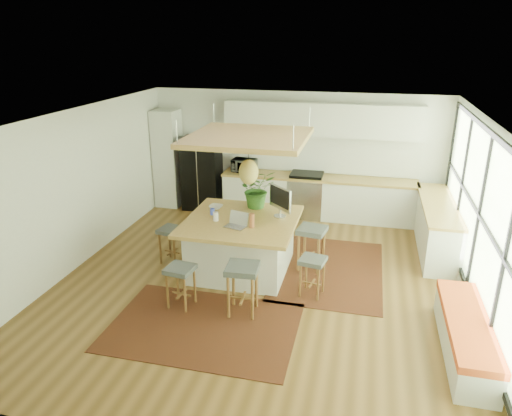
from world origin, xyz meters
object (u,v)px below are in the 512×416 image
(fridge, at_px, (202,169))
(stool_near_left, at_px, (181,285))
(island_plant, at_px, (257,193))
(island, at_px, (242,245))
(stool_left_side, at_px, (172,244))
(stool_near_right, at_px, (243,291))
(stool_right_front, at_px, (312,274))
(stool_right_back, at_px, (311,250))
(microwave, at_px, (244,164))
(laptop, at_px, (235,220))
(monitor, at_px, (280,202))

(fridge, bearing_deg, stool_near_left, -76.62)
(stool_near_left, height_order, island_plant, island_plant)
(island_plant, bearing_deg, island, -99.86)
(stool_left_side, bearing_deg, stool_near_left, -61.87)
(stool_near_right, distance_m, island_plant, 2.16)
(stool_right_front, relative_size, stool_right_back, 0.82)
(fridge, xyz_separation_m, stool_right_back, (2.87, -2.50, -0.57))
(island, xyz_separation_m, stool_right_front, (1.29, -0.57, -0.11))
(stool_near_right, height_order, stool_right_front, stool_near_right)
(island_plant, bearing_deg, microwave, 110.50)
(stool_left_side, relative_size, laptop, 1.85)
(stool_near_right, distance_m, stool_left_side, 2.10)
(monitor, distance_m, microwave, 2.88)
(stool_near_right, height_order, stool_left_side, stool_near_right)
(fridge, bearing_deg, laptop, -63.56)
(stool_left_side, height_order, island_plant, island_plant)
(island_plant, bearing_deg, stool_near_right, -82.57)
(stool_near_left, height_order, monitor, monitor)
(stool_near_right, distance_m, microwave, 4.37)
(fridge, xyz_separation_m, monitor, (2.31, -2.52, 0.26))
(stool_near_left, relative_size, laptop, 1.84)
(microwave, bearing_deg, monitor, -57.15)
(stool_left_side, bearing_deg, microwave, 78.73)
(stool_right_front, relative_size, monitor, 1.09)
(fridge, bearing_deg, microwave, 0.59)
(island_plant, bearing_deg, stool_right_front, -46.34)
(stool_near_right, bearing_deg, stool_near_left, -177.81)
(stool_near_right, height_order, island_plant, island_plant)
(fridge, xyz_separation_m, laptop, (1.70, -3.15, 0.12))
(fridge, bearing_deg, monitor, -49.44)
(laptop, relative_size, microwave, 0.68)
(stool_left_side, bearing_deg, monitor, 9.29)
(fridge, bearing_deg, stool_right_front, -50.41)
(stool_right_front, bearing_deg, stool_near_right, -140.99)
(stool_right_back, bearing_deg, fridge, 138.90)
(stool_right_front, relative_size, island_plant, 0.92)
(stool_left_side, xyz_separation_m, laptop, (1.27, -0.32, 0.70))
(microwave, bearing_deg, stool_right_back, -47.94)
(stool_right_back, height_order, microwave, microwave)
(stool_near_left, relative_size, microwave, 1.25)
(stool_near_left, height_order, stool_right_back, stool_right_back)
(stool_near_left, bearing_deg, microwave, 91.90)
(stool_near_left, height_order, laptop, laptop)
(stool_near_left, xyz_separation_m, monitor, (1.17, 1.64, 0.83))
(monitor, bearing_deg, fridge, 175.99)
(stool_right_back, bearing_deg, microwave, 126.27)
(fridge, distance_m, stool_near_right, 4.65)
(island, distance_m, laptop, 0.68)
(stool_left_side, relative_size, monitor, 1.13)
(fridge, height_order, stool_left_side, fridge)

